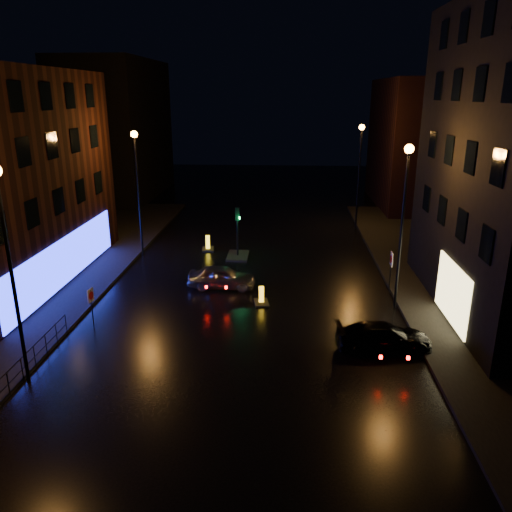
# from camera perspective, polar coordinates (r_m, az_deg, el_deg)

# --- Properties ---
(ground) EXTENTS (120.00, 120.00, 0.00)m
(ground) POSITION_cam_1_polar(r_m,az_deg,el_deg) (21.28, -2.54, -11.93)
(ground) COLOR black
(ground) RESTS_ON ground
(pavement_left) EXTENTS (12.00, 44.00, 0.15)m
(pavement_left) POSITION_cam_1_polar(r_m,az_deg,el_deg) (32.59, -26.25, -2.78)
(pavement_left) COLOR black
(pavement_left) RESTS_ON ground
(pavement_right) EXTENTS (12.00, 44.00, 0.15)m
(pavement_right) POSITION_cam_1_polar(r_m,az_deg,el_deg) (30.77, 26.19, -3.95)
(pavement_right) COLOR black
(pavement_right) RESTS_ON ground
(building_far_left) EXTENTS (8.00, 16.00, 14.00)m
(building_far_left) POSITION_cam_1_polar(r_m,az_deg,el_deg) (56.41, -15.58, 13.73)
(building_far_left) COLOR black
(building_far_left) RESTS_ON ground
(building_far_right) EXTENTS (8.00, 14.00, 12.00)m
(building_far_right) POSITION_cam_1_polar(r_m,az_deg,el_deg) (52.16, 18.32, 12.08)
(building_far_right) COLOR black
(building_far_right) RESTS_ON ground
(street_lamp_lnear) EXTENTS (0.44, 0.44, 8.37)m
(street_lamp_lnear) POSITION_cam_1_polar(r_m,az_deg,el_deg) (19.73, -26.59, 1.22)
(street_lamp_lnear) COLOR black
(street_lamp_lnear) RESTS_ON ground
(street_lamp_lfar) EXTENTS (0.44, 0.44, 8.37)m
(street_lamp_lfar) POSITION_cam_1_polar(r_m,az_deg,el_deg) (34.17, -13.43, 9.04)
(street_lamp_lfar) COLOR black
(street_lamp_lfar) RESTS_ON ground
(street_lamp_rnear) EXTENTS (0.44, 0.44, 8.37)m
(street_lamp_rnear) POSITION_cam_1_polar(r_m,az_deg,el_deg) (25.50, 16.57, 5.84)
(street_lamp_rnear) COLOR black
(street_lamp_rnear) RESTS_ON ground
(street_lamp_rfar) EXTENTS (0.44, 0.44, 8.37)m
(street_lamp_rfar) POSITION_cam_1_polar(r_m,az_deg,el_deg) (41.04, 11.77, 10.60)
(street_lamp_rfar) COLOR black
(street_lamp_rfar) RESTS_ON ground
(traffic_signal) EXTENTS (1.40, 2.40, 3.45)m
(traffic_signal) POSITION_cam_1_polar(r_m,az_deg,el_deg) (34.03, -2.11, 0.73)
(traffic_signal) COLOR black
(traffic_signal) RESTS_ON ground
(guard_railing) EXTENTS (0.05, 6.04, 1.00)m
(guard_railing) POSITION_cam_1_polar(r_m,az_deg,el_deg) (22.34, -24.05, -9.92)
(guard_railing) COLOR black
(guard_railing) RESTS_ON ground
(silver_hatchback) EXTENTS (3.86, 1.62, 1.30)m
(silver_hatchback) POSITION_cam_1_polar(r_m,az_deg,el_deg) (28.60, -3.93, -2.40)
(silver_hatchback) COLOR #A8ABAF
(silver_hatchback) RESTS_ON ground
(dark_sedan) EXTENTS (4.34, 2.18, 1.21)m
(dark_sedan) POSITION_cam_1_polar(r_m,az_deg,el_deg) (22.55, 14.39, -8.96)
(dark_sedan) COLOR black
(dark_sedan) RESTS_ON ground
(bollard_near) EXTENTS (0.91, 1.20, 0.96)m
(bollard_near) POSITION_cam_1_polar(r_m,az_deg,el_deg) (26.59, 0.61, -5.02)
(bollard_near) COLOR black
(bollard_near) RESTS_ON ground
(bollard_far) EXTENTS (0.95, 1.30, 1.06)m
(bollard_far) POSITION_cam_1_polar(r_m,az_deg,el_deg) (35.75, -5.51, 1.06)
(bollard_far) COLOR black
(bollard_far) RESTS_ON ground
(road_sign_left) EXTENTS (0.12, 0.49, 2.01)m
(road_sign_left) POSITION_cam_1_polar(r_m,az_deg,el_deg) (24.59, -18.34, -4.68)
(road_sign_left) COLOR black
(road_sign_left) RESTS_ON ground
(road_sign_right) EXTENTS (0.08, 0.57, 2.36)m
(road_sign_right) POSITION_cam_1_polar(r_m,az_deg,el_deg) (28.47, 15.20, -0.74)
(road_sign_right) COLOR black
(road_sign_right) RESTS_ON ground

